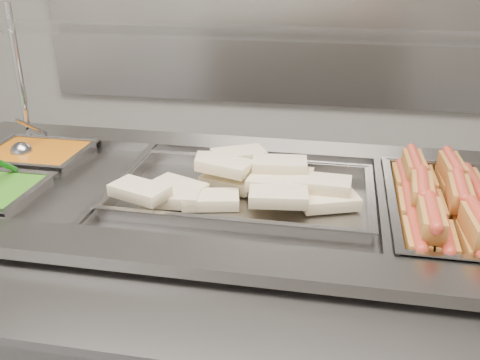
% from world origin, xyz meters
% --- Properties ---
extents(back_panel, '(3.00, 0.04, 1.20)m').
position_xyz_m(back_panel, '(0.00, 2.45, 1.20)').
color(back_panel, '#A29C98').
rests_on(back_panel, ground).
extents(steam_counter, '(1.92, 0.87, 0.92)m').
position_xyz_m(steam_counter, '(0.05, 0.44, 0.46)').
color(steam_counter, gray).
rests_on(steam_counter, ground).
extents(tray_rail, '(1.84, 0.40, 0.05)m').
position_xyz_m(tray_rail, '(0.05, -0.08, 0.86)').
color(tray_rail, gray).
rests_on(tray_rail, steam_counter).
extents(sneeze_guard, '(1.68, 0.32, 0.45)m').
position_xyz_m(sneeze_guard, '(0.06, 0.66, 1.28)').
color(sneeze_guard, silver).
rests_on(sneeze_guard, steam_counter).
extents(pan_hotdogs, '(0.35, 0.56, 0.10)m').
position_xyz_m(pan_hotdogs, '(0.69, 0.43, 0.87)').
color(pan_hotdogs, gray).
rests_on(pan_hotdogs, steam_counter).
extents(pan_wraps, '(0.70, 0.42, 0.07)m').
position_xyz_m(pan_wraps, '(0.11, 0.44, 0.89)').
color(pan_wraps, gray).
rests_on(pan_wraps, steam_counter).
extents(pan_beans, '(0.31, 0.25, 0.10)m').
position_xyz_m(pan_beans, '(-0.60, 0.60, 0.87)').
color(pan_beans, gray).
rests_on(pan_beans, steam_counter).
extents(hotdogs_in_buns, '(0.31, 0.53, 0.12)m').
position_xyz_m(hotdogs_in_buns, '(0.67, 0.42, 0.92)').
color(hotdogs_in_buns, '#984C20').
rests_on(hotdogs_in_buns, pan_hotdogs).
extents(tortilla_wraps, '(0.67, 0.38, 0.10)m').
position_xyz_m(tortilla_wraps, '(0.10, 0.44, 0.93)').
color(tortilla_wraps, beige).
rests_on(tortilla_wraps, pan_wraps).
extents(ladle, '(0.07, 0.20, 0.15)m').
position_xyz_m(ladle, '(-0.64, 0.58, 0.92)').
color(ladle, '#ABAAAF').
rests_on(ladle, pan_beans).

